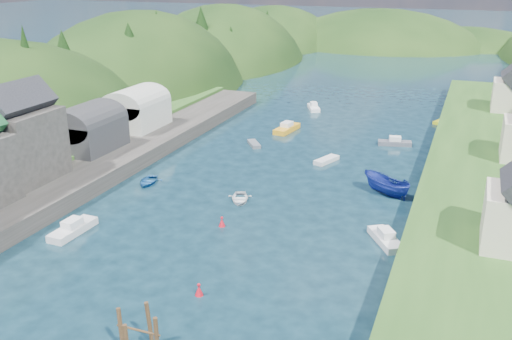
% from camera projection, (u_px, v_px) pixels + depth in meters
% --- Properties ---
extents(ground, '(600.00, 600.00, 0.00)m').
position_uv_depth(ground, '(310.00, 148.00, 83.73)').
color(ground, black).
rests_on(ground, ground).
extents(hillside_left, '(44.00, 245.56, 52.00)m').
position_uv_depth(hillside_left, '(140.00, 129.00, 123.61)').
color(hillside_left, black).
rests_on(hillside_left, ground).
extents(far_hills, '(103.00, 68.00, 44.00)m').
position_uv_depth(far_hills, '(412.00, 77.00, 195.88)').
color(far_hills, black).
rests_on(far_hills, ground).
extents(hill_trees, '(90.94, 147.85, 12.75)m').
position_uv_depth(hill_trees, '(335.00, 57.00, 93.60)').
color(hill_trees, black).
rests_on(hill_trees, ground).
extents(quay_left, '(12.00, 110.00, 2.00)m').
position_uv_depth(quay_left, '(35.00, 191.00, 65.16)').
color(quay_left, '#2D2B28').
rests_on(quay_left, ground).
extents(boat_sheds, '(7.00, 21.00, 7.50)m').
position_uv_depth(boat_sheds, '(113.00, 115.00, 81.07)').
color(boat_sheds, '#2D2D30').
rests_on(boat_sheds, quay_left).
extents(terrace_right, '(16.00, 120.00, 2.40)m').
position_uv_depth(terrace_right, '(494.00, 186.00, 66.10)').
color(terrace_right, '#234719').
rests_on(terrace_right, ground).
extents(piling_cluster_far, '(3.38, 3.14, 3.91)m').
position_uv_depth(piling_cluster_far, '(139.00, 338.00, 38.90)').
color(piling_cluster_far, '#382314').
rests_on(piling_cluster_far, ground).
extents(channel_buoy_near, '(0.70, 0.70, 1.10)m').
position_uv_depth(channel_buoy_near, '(199.00, 290.00, 46.31)').
color(channel_buoy_near, '#AD0D1B').
rests_on(channel_buoy_near, ground).
extents(channel_buoy_far, '(0.70, 0.70, 1.10)m').
position_uv_depth(channel_buoy_far, '(222.00, 222.00, 58.58)').
color(channel_buoy_far, '#AD0D1B').
rests_on(channel_buoy_far, ground).
extents(moored_boats, '(37.89, 85.13, 2.46)m').
position_uv_depth(moored_boats, '(246.00, 205.00, 62.24)').
color(moored_boats, '#194D8A').
rests_on(moored_boats, ground).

